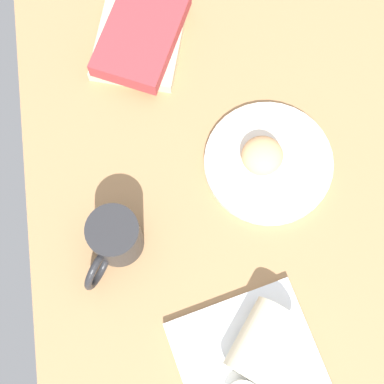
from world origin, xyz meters
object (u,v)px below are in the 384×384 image
round_plate (268,162)px  book_stack (140,37)px  coffee_mug (114,239)px  scone_pastry (262,155)px  breakfast_wrap (260,341)px  square_plate (250,366)px

round_plate → book_stack: book_stack is taller
coffee_mug → scone_pastry: bearing=113.2°
round_plate → breakfast_wrap: bearing=-13.4°
scone_pastry → book_stack: bearing=-145.2°
coffee_mug → breakfast_wrap: bearing=47.4°
round_plate → square_plate: square_plate is taller
breakfast_wrap → scone_pastry: bearing=-62.6°
round_plate → breakfast_wrap: 31.67cm
square_plate → book_stack: 62.27cm
round_plate → coffee_mug: bearing=-68.6°
round_plate → breakfast_wrap: (30.52, -7.26, 4.37)cm
round_plate → scone_pastry: scone_pastry is taller
scone_pastry → breakfast_wrap: bearing=-10.7°
round_plate → coffee_mug: size_ratio=1.82×
book_stack → scone_pastry: bearing=34.8°
breakfast_wrap → coffee_mug: (-19.39, -21.11, 0.27)cm
square_plate → coffee_mug: (-23.00, -19.35, 4.55)cm
breakfast_wrap → book_stack: size_ratio=0.49×
book_stack → breakfast_wrap: bearing=12.4°
round_plate → breakfast_wrap: breakfast_wrap is taller
scone_pastry → book_stack: 32.51cm
scone_pastry → square_plate: (34.56, -7.61, -2.95)cm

